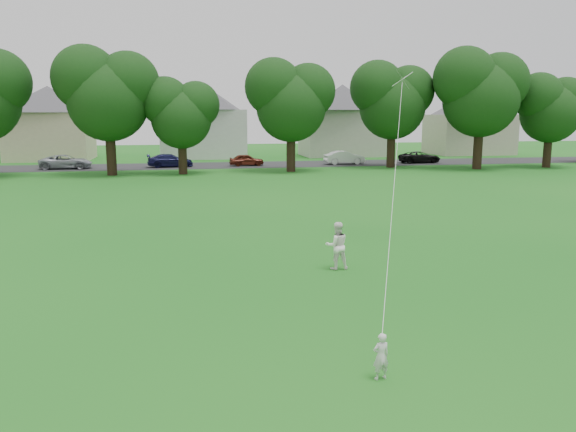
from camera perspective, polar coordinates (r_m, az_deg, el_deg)
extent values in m
plane|color=#166117|center=(12.82, -0.16, -11.83)|extent=(160.00, 160.00, 0.00)
cube|color=#2D2D30|center=(53.94, -8.20, 5.10)|extent=(90.00, 7.00, 0.01)
imported|color=silver|center=(10.76, 9.42, -13.88)|extent=(0.36, 0.27, 0.90)
imported|color=white|center=(17.71, 4.99, -3.01)|extent=(0.75, 0.59, 1.52)
plane|color=white|center=(22.11, 11.56, 13.47)|extent=(0.80, 1.00, 0.72)
cylinder|color=white|center=(16.02, 10.87, 4.95)|extent=(0.01, 0.01, 13.42)
cylinder|color=black|center=(46.98, -17.54, 6.36)|extent=(0.78, 0.78, 3.93)
cylinder|color=black|center=(46.50, -10.66, 6.06)|extent=(0.70, 0.70, 3.01)
cylinder|color=black|center=(47.70, 0.30, 6.73)|extent=(0.75, 0.75, 3.65)
cylinder|color=black|center=(52.39, 10.42, 6.91)|extent=(0.76, 0.76, 3.71)
cylinder|color=black|center=(52.71, 18.74, 6.77)|extent=(0.79, 0.79, 4.10)
cylinder|color=black|center=(56.65, 24.86, 6.17)|extent=(0.72, 0.72, 3.29)
imported|color=#969AA4|center=(53.86, -21.63, 5.14)|extent=(4.59, 2.30, 1.25)
imported|color=#151542|center=(52.87, -11.89, 5.54)|extent=(4.26, 2.00, 1.20)
imported|color=#5D1F12|center=(53.17, -4.23, 5.71)|extent=(3.27, 1.37, 1.10)
imported|color=silver|center=(55.02, 5.75, 5.93)|extent=(3.92, 1.45, 1.28)
imported|color=black|center=(57.68, 13.24, 5.84)|extent=(4.17, 2.04, 1.14)
cube|color=beige|center=(65.22, -22.95, 7.47)|extent=(8.17, 7.26, 4.98)
pyramid|color=#4A484D|center=(65.24, -23.28, 12.05)|extent=(11.79, 11.79, 2.74)
cube|color=silver|center=(63.75, -8.64, 8.26)|extent=(9.21, 6.49, 5.28)
pyramid|color=#4A484D|center=(63.80, -8.78, 13.23)|extent=(13.29, 13.29, 2.90)
cube|color=beige|center=(66.24, 5.48, 8.39)|extent=(9.04, 6.55, 5.26)
pyramid|color=#4A484D|center=(66.29, 5.56, 13.17)|extent=(13.04, 13.04, 2.89)
cube|color=beige|center=(72.29, 17.88, 7.90)|extent=(9.13, 6.81, 4.74)
pyramid|color=#4A484D|center=(72.29, 18.11, 11.83)|extent=(13.17, 13.17, 2.61)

